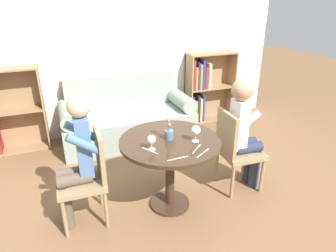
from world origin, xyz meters
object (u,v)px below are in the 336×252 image
person_left (76,161)px  person_right (244,131)px  chair_right (235,148)px  chair_left (89,174)px  bookshelf_right (204,88)px  couch (127,119)px  wine_glass_left (152,140)px  wine_glass_right (196,131)px  flower_vase (169,131)px  bookshelf_left (3,112)px

person_left → person_right: same height
chair_right → chair_left: bearing=91.2°
chair_right → bookshelf_right: bearing=-14.9°
person_left → couch: bearing=153.2°
chair_right → person_left: (-1.61, 0.06, 0.16)m
couch → wine_glass_left: 1.85m
wine_glass_left → wine_glass_right: (0.43, 0.00, 0.01)m
bookshelf_right → flower_vase: bearing=-126.3°
couch → flower_vase: bearing=-90.2°
chair_right → person_right: person_right is taller
bookshelf_right → chair_left: (-2.14, -1.82, -0.07)m
person_left → wine_glass_right: size_ratio=8.02×
chair_right → flower_vase: size_ratio=3.94×
couch → person_left: bearing=-118.6°
chair_left → chair_right: 1.52m
bookshelf_left → person_right: person_right is taller
bookshelf_right → chair_right: bearing=-108.3°
bookshelf_right → wine_glass_left: 2.60m
chair_right → wine_glass_left: chair_right is taller
bookshelf_left → chair_left: (0.83, -1.83, -0.06)m
chair_right → person_left: person_left is taller
wine_glass_right → couch: bearing=96.7°
flower_vase → person_right: bearing=-0.2°
bookshelf_right → flower_vase: (-1.39, -1.89, 0.26)m
wine_glass_left → bookshelf_left: bearing=124.0°
bookshelf_left → person_right: bearing=-37.9°
bookshelf_left → wine_glass_right: 2.73m
person_left → bookshelf_left: bearing=-156.0°
bookshelf_right → person_left: bearing=-140.8°
person_left → flower_vase: bearing=87.1°
chair_left → person_right: person_right is taller
chair_left → wine_glass_right: 1.05m
person_right → bookshelf_left: bearing=55.5°
couch → flower_vase: size_ratio=8.11×
flower_vase → wine_glass_right: bearing=-33.0°
couch → wine_glass_left: bearing=-97.1°
person_right → wine_glass_left: bearing=100.8°
wine_glass_left → bookshelf_right: bearing=51.7°
person_left → wine_glass_left: bearing=73.4°
person_left → wine_glass_left: 0.69m
person_left → chair_left: bearing=88.8°
couch → wine_glass_left: (-0.22, -1.76, 0.52)m
bookshelf_left → bookshelf_right: bearing=-0.1°
couch → person_right: person_right is taller
bookshelf_left → flower_vase: (1.59, -1.90, 0.26)m
couch → wine_glass_right: (0.21, -1.76, 0.54)m
chair_right → wine_glass_right: 0.67m
bookshelf_left → chair_left: bearing=-65.5°
wine_glass_left → wine_glass_right: 0.43m
bookshelf_left → wine_glass_left: bearing=-56.0°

